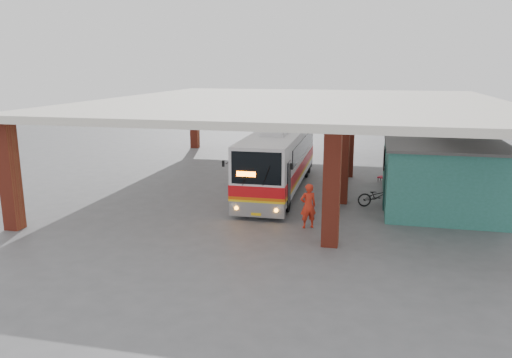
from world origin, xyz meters
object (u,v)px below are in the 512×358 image
Objects in this scene: pedestrian at (308,206)px; red_chair at (384,175)px; coach_bus at (279,159)px; motorcycle at (378,196)px.

pedestrian is 9.70m from red_chair.
pedestrian reaches higher than red_chair.
red_chair is at bearing -134.87° from pedestrian.
red_chair is (5.47, 3.22, -1.26)m from coach_bus.
red_chair is at bearing 29.41° from coach_bus.
motorcycle is 1.02× the size of pedestrian.
coach_bus is at bearing 51.45° from motorcycle.
coach_bus reaches higher than red_chair.
motorcycle is 2.14× the size of red_chair.
coach_bus is 13.18× the size of red_chair.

